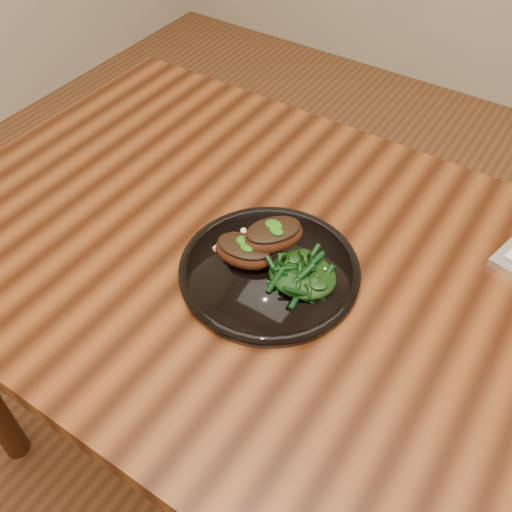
% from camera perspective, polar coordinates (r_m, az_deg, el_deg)
% --- Properties ---
extents(desk, '(1.60, 0.80, 0.75)m').
position_cam_1_polar(desk, '(0.94, 11.48, -8.10)').
color(desk, black).
rests_on(desk, ground).
extents(plate, '(0.28, 0.28, 0.02)m').
position_cam_1_polar(plate, '(0.89, 1.34, -1.41)').
color(plate, black).
rests_on(plate, desk).
extents(lamb_chop_front, '(0.10, 0.08, 0.04)m').
position_cam_1_polar(lamb_chop_front, '(0.88, -1.23, 0.51)').
color(lamb_chop_front, '#431B0C').
rests_on(lamb_chop_front, plate).
extents(lamb_chop_back, '(0.11, 0.12, 0.04)m').
position_cam_1_polar(lamb_chop_back, '(0.88, 1.68, 2.10)').
color(lamb_chop_back, '#431B0C').
rests_on(lamb_chop_back, plate).
extents(herb_smear, '(0.07, 0.05, 0.00)m').
position_cam_1_polar(herb_smear, '(0.94, 1.53, 2.16)').
color(herb_smear, '#134D08').
rests_on(herb_smear, plate).
extents(greens_heap, '(0.11, 0.10, 0.04)m').
position_cam_1_polar(greens_heap, '(0.86, 4.69, -1.61)').
color(greens_heap, black).
rests_on(greens_heap, plate).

